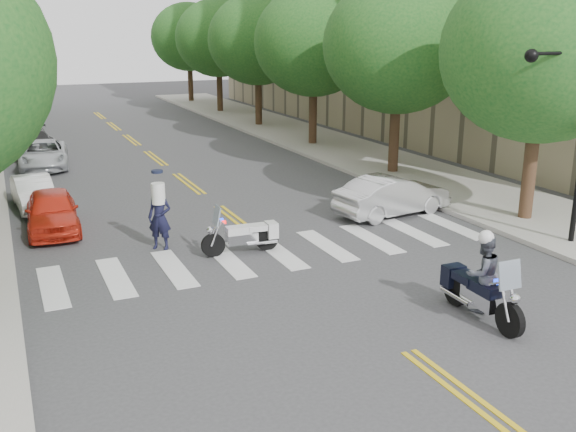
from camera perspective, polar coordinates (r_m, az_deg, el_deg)
ground at (r=13.36m, az=10.65°, el=-11.77°), size 140.00×140.00×0.00m
sidewalk_right at (r=36.11m, az=3.19°, el=6.47°), size 5.00×60.00×0.15m
tree_r_0 at (r=22.15m, az=21.68°, el=13.47°), size 6.40×6.40×8.45m
tree_r_1 at (r=28.35m, az=9.79°, el=14.72°), size 6.40×6.40×8.45m
tree_r_2 at (r=35.27m, az=2.29°, el=15.20°), size 6.40×6.40×8.45m
tree_r_3 at (r=42.58m, az=-2.71°, el=15.38°), size 6.40×6.40×8.45m
tree_r_4 at (r=50.10m, az=-6.23°, el=15.44°), size 6.40×6.40×8.45m
tree_r_5 at (r=57.74m, az=-8.82°, el=15.45°), size 6.40×6.40×8.45m
traffic_signal_pole at (r=19.80m, az=24.08°, el=7.65°), size 2.82×0.42×6.00m
motorcycle_police at (r=14.81m, az=16.74°, el=-5.41°), size 0.87×2.54×2.07m
motorcycle_parked at (r=18.47m, az=-3.66°, el=-1.73°), size 2.30×0.57×1.48m
officer_standing at (r=19.00m, az=-11.34°, el=-0.14°), size 0.83×0.77×1.90m
convertible at (r=22.43m, az=9.26°, el=1.82°), size 4.38×2.03×1.39m
parked_car_a at (r=21.70m, az=-20.24°, el=0.42°), size 1.75×3.96×1.32m
parked_car_b at (r=24.71m, az=-21.66°, el=1.94°), size 1.51×3.62×1.16m
parked_car_c at (r=31.96m, az=-20.87°, el=5.15°), size 2.51×4.70×1.25m
parked_car_d at (r=35.20m, az=-21.68°, el=6.06°), size 1.89×4.58×1.33m
parked_car_e at (r=39.76m, az=-23.30°, el=6.84°), size 1.68×3.58×1.19m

